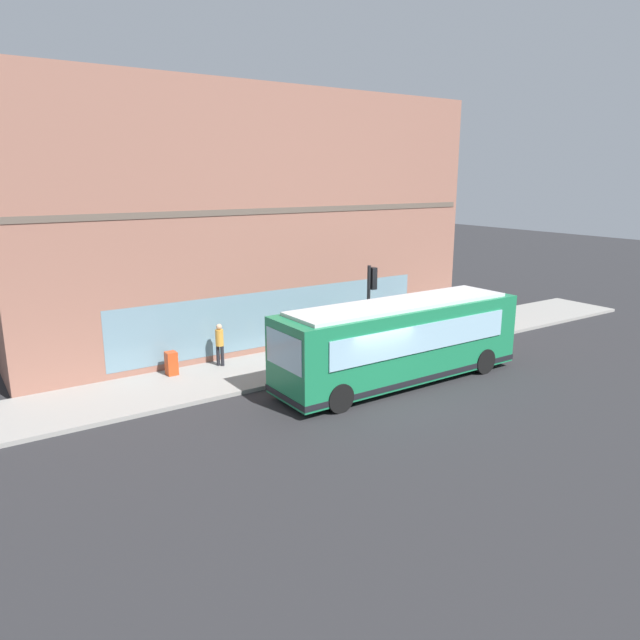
{
  "coord_description": "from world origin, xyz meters",
  "views": [
    {
      "loc": [
        -15.17,
        12.25,
        7.54
      ],
      "look_at": [
        2.48,
        0.44,
        2.32
      ],
      "focal_mm": 32.86,
      "sensor_mm": 36.0,
      "label": 1
    }
  ],
  "objects_px": {
    "traffic_light_near_corner": "(371,294)",
    "pedestrian_by_light_pole": "(428,317)",
    "pedestrian_near_building_entrance": "(220,342)",
    "pedestrian_walking_along_curb": "(418,324)",
    "pedestrian_near_hydrant": "(411,312)",
    "city_bus_nearside": "(399,342)",
    "fire_hydrant": "(318,358)",
    "newspaper_vending_box": "(172,363)"
  },
  "relations": [
    {
      "from": "pedestrian_by_light_pole",
      "to": "pedestrian_walking_along_curb",
      "type": "bearing_deg",
      "value": 121.42
    },
    {
      "from": "traffic_light_near_corner",
      "to": "newspaper_vending_box",
      "type": "distance_m",
      "value": 8.42
    },
    {
      "from": "pedestrian_near_hydrant",
      "to": "pedestrian_walking_along_curb",
      "type": "relative_size",
      "value": 0.92
    },
    {
      "from": "traffic_light_near_corner",
      "to": "city_bus_nearside",
      "type": "bearing_deg",
      "value": 164.06
    },
    {
      "from": "traffic_light_near_corner",
      "to": "fire_hydrant",
      "type": "distance_m",
      "value": 3.48
    },
    {
      "from": "traffic_light_near_corner",
      "to": "pedestrian_by_light_pole",
      "type": "relative_size",
      "value": 2.29
    },
    {
      "from": "fire_hydrant",
      "to": "newspaper_vending_box",
      "type": "xyz_separation_m",
      "value": [
        2.29,
        5.18,
        0.09
      ]
    },
    {
      "from": "pedestrian_walking_along_curb",
      "to": "newspaper_vending_box",
      "type": "distance_m",
      "value": 10.71
    },
    {
      "from": "newspaper_vending_box",
      "to": "city_bus_nearside",
      "type": "bearing_deg",
      "value": -126.16
    },
    {
      "from": "pedestrian_walking_along_curb",
      "to": "newspaper_vending_box",
      "type": "height_order",
      "value": "pedestrian_walking_along_curb"
    },
    {
      "from": "pedestrian_by_light_pole",
      "to": "pedestrian_near_hydrant",
      "type": "bearing_deg",
      "value": -2.87
    },
    {
      "from": "city_bus_nearside",
      "to": "pedestrian_by_light_pole",
      "type": "bearing_deg",
      "value": -54.24
    },
    {
      "from": "newspaper_vending_box",
      "to": "pedestrian_by_light_pole",
      "type": "bearing_deg",
      "value": -97.3
    },
    {
      "from": "city_bus_nearside",
      "to": "pedestrian_walking_along_curb",
      "type": "height_order",
      "value": "city_bus_nearside"
    },
    {
      "from": "pedestrian_near_hydrant",
      "to": "newspaper_vending_box",
      "type": "xyz_separation_m",
      "value": [
        0.26,
        11.99,
        -0.51
      ]
    },
    {
      "from": "pedestrian_by_light_pole",
      "to": "traffic_light_near_corner",
      "type": "bearing_deg",
      "value": 101.76
    },
    {
      "from": "traffic_light_near_corner",
      "to": "pedestrian_near_building_entrance",
      "type": "distance_m",
      "value": 6.45
    },
    {
      "from": "traffic_light_near_corner",
      "to": "newspaper_vending_box",
      "type": "height_order",
      "value": "traffic_light_near_corner"
    },
    {
      "from": "pedestrian_near_building_entrance",
      "to": "pedestrian_walking_along_curb",
      "type": "relative_size",
      "value": 0.94
    },
    {
      "from": "traffic_light_near_corner",
      "to": "pedestrian_walking_along_curb",
      "type": "height_order",
      "value": "traffic_light_near_corner"
    },
    {
      "from": "pedestrian_walking_along_curb",
      "to": "newspaper_vending_box",
      "type": "xyz_separation_m",
      "value": [
        2.46,
        10.41,
        -0.6
      ]
    },
    {
      "from": "pedestrian_walking_along_curb",
      "to": "pedestrian_near_hydrant",
      "type": "bearing_deg",
      "value": -35.83
    },
    {
      "from": "pedestrian_near_building_entrance",
      "to": "pedestrian_by_light_pole",
      "type": "xyz_separation_m",
      "value": [
        -1.5,
        -9.93,
        -0.01
      ]
    },
    {
      "from": "pedestrian_by_light_pole",
      "to": "pedestrian_near_building_entrance",
      "type": "bearing_deg",
      "value": 81.38
    },
    {
      "from": "pedestrian_by_light_pole",
      "to": "newspaper_vending_box",
      "type": "distance_m",
      "value": 12.04
    },
    {
      "from": "fire_hydrant",
      "to": "pedestrian_by_light_pole",
      "type": "height_order",
      "value": "pedestrian_by_light_pole"
    },
    {
      "from": "pedestrian_near_building_entrance",
      "to": "pedestrian_walking_along_curb",
      "type": "height_order",
      "value": "pedestrian_walking_along_curb"
    },
    {
      "from": "fire_hydrant",
      "to": "newspaper_vending_box",
      "type": "distance_m",
      "value": 5.66
    },
    {
      "from": "traffic_light_near_corner",
      "to": "fire_hydrant",
      "type": "bearing_deg",
      "value": 87.47
    },
    {
      "from": "traffic_light_near_corner",
      "to": "newspaper_vending_box",
      "type": "bearing_deg",
      "value": 72.79
    },
    {
      "from": "traffic_light_near_corner",
      "to": "pedestrian_near_building_entrance",
      "type": "height_order",
      "value": "traffic_light_near_corner"
    },
    {
      "from": "pedestrian_near_hydrant",
      "to": "pedestrian_walking_along_curb",
      "type": "xyz_separation_m",
      "value": [
        -2.2,
        1.59,
        0.09
      ]
    },
    {
      "from": "city_bus_nearside",
      "to": "pedestrian_near_hydrant",
      "type": "distance_m",
      "value": 6.98
    },
    {
      "from": "pedestrian_near_hydrant",
      "to": "city_bus_nearside",
      "type": "bearing_deg",
      "value": 133.94
    },
    {
      "from": "pedestrian_walking_along_curb",
      "to": "city_bus_nearside",
      "type": "bearing_deg",
      "value": 127.56
    },
    {
      "from": "traffic_light_near_corner",
      "to": "pedestrian_by_light_pole",
      "type": "distance_m",
      "value": 4.61
    },
    {
      "from": "pedestrian_near_hydrant",
      "to": "newspaper_vending_box",
      "type": "distance_m",
      "value": 12.01
    },
    {
      "from": "city_bus_nearside",
      "to": "newspaper_vending_box",
      "type": "height_order",
      "value": "city_bus_nearside"
    },
    {
      "from": "traffic_light_near_corner",
      "to": "fire_hydrant",
      "type": "height_order",
      "value": "traffic_light_near_corner"
    },
    {
      "from": "pedestrian_walking_along_curb",
      "to": "pedestrian_by_light_pole",
      "type": "xyz_separation_m",
      "value": [
        0.93,
        -1.52,
        -0.08
      ]
    },
    {
      "from": "pedestrian_near_hydrant",
      "to": "pedestrian_walking_along_curb",
      "type": "distance_m",
      "value": 2.71
    },
    {
      "from": "city_bus_nearside",
      "to": "pedestrian_near_hydrant",
      "type": "bearing_deg",
      "value": -46.06
    }
  ]
}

